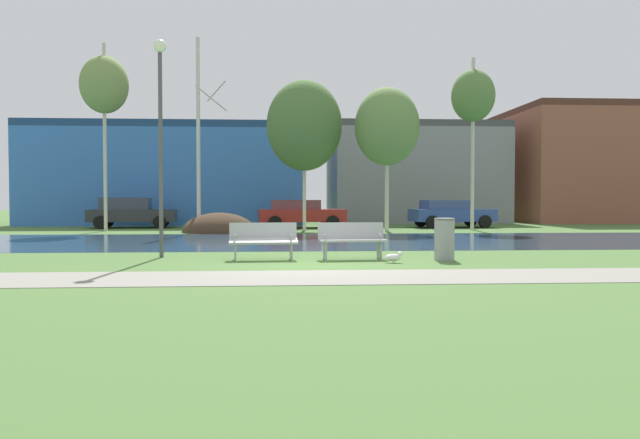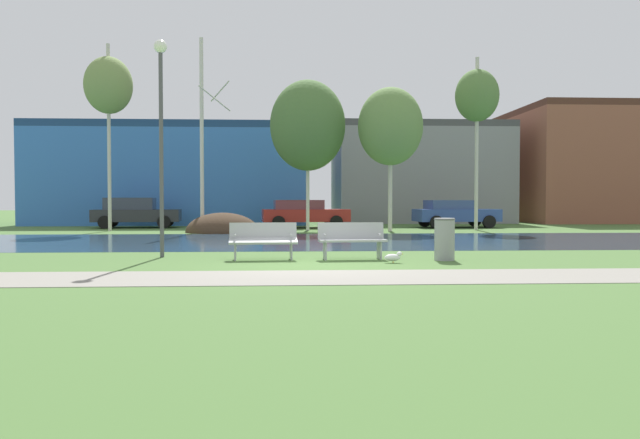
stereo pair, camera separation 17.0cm
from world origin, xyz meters
name	(u,v)px [view 2 (the right image)]	position (x,y,z in m)	size (l,w,h in m)	color
ground_plane	(300,237)	(0.00, 10.00, 0.00)	(120.00, 120.00, 0.00)	#476B33
paved_path_strip	(314,277)	(0.00, -2.15, 0.01)	(60.00, 2.11, 0.01)	gray
river_band	(302,241)	(0.00, 7.72, 0.00)	(80.00, 8.61, 0.01)	#284256
soil_mound	(223,232)	(-3.33, 13.50, 0.00)	(3.20, 3.02, 1.71)	#423021
bench_left	(263,240)	(-1.06, 1.23, 0.47)	(1.63, 0.65, 0.87)	#9EA0A3
bench_right	(352,239)	(1.05, 1.23, 0.47)	(1.63, 0.65, 0.87)	#9EA0A3
trash_bin	(444,238)	(3.18, 0.85, 0.51)	(0.49, 0.49, 0.99)	gray
seagull	(393,257)	(1.88, 0.29, 0.13)	(0.43, 0.16, 0.26)	white
streetlamp	(161,112)	(-3.57, 1.95, 3.55)	(0.32, 0.32, 5.31)	#4C4C51
birch_far_left	(108,86)	(-8.54, 14.83, 6.53)	(2.13, 2.13, 8.43)	beige
birch_left	(203,133)	(-4.23, 13.97, 4.35)	(1.37, 2.51, 8.53)	beige
birch_center_left	(308,126)	(0.44, 14.87, 4.82)	(3.47, 3.47, 6.91)	beige
birch_center	(390,127)	(4.12, 13.96, 4.69)	(2.91, 2.91, 6.45)	beige
birch_center_right	(477,97)	(8.34, 14.88, 6.22)	(2.02, 2.02, 8.04)	beige
parked_van_nearest_dark	(135,212)	(-8.17, 17.87, 0.79)	(4.38, 2.32, 1.52)	#282B30
parked_sedan_second_red	(304,213)	(0.32, 17.40, 0.75)	(4.46, 2.37, 1.40)	maroon
parked_hatch_third_blue	(455,213)	(7.99, 17.30, 0.75)	(4.29, 2.33, 1.39)	#2D4793
building_blue_store	(179,176)	(-7.13, 24.49, 2.87)	(15.65, 9.19, 5.73)	#3870C6
building_grey_warehouse	(416,174)	(7.87, 26.01, 3.06)	(10.50, 8.27, 6.12)	gray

